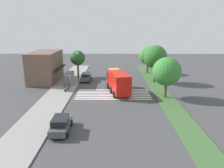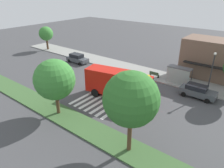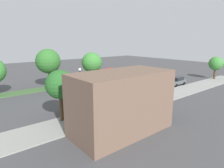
% 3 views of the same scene
% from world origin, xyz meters
% --- Properties ---
extents(ground_plane, '(120.00, 120.00, 0.00)m').
position_xyz_m(ground_plane, '(0.00, 0.00, 0.00)').
color(ground_plane, '#424244').
extents(sidewalk, '(60.00, 4.63, 0.14)m').
position_xyz_m(sidewalk, '(0.00, 9.26, 0.07)').
color(sidewalk, gray).
rests_on(sidewalk, ground_plane).
extents(median_strip, '(60.00, 3.00, 0.14)m').
position_xyz_m(median_strip, '(0.00, -8.45, 0.07)').
color(median_strip, '#3D6033').
rests_on(median_strip, ground_plane).
extents(crosswalk, '(5.85, 12.51, 0.01)m').
position_xyz_m(crosswalk, '(2.42, 0.00, 0.01)').
color(crosswalk, silver).
rests_on(crosswalk, ground_plane).
extents(fire_truck, '(9.31, 4.20, 3.73)m').
position_xyz_m(fire_truck, '(3.67, -0.80, 2.09)').
color(fire_truck, red).
rests_on(fire_truck, ground_plane).
extents(parked_car_west, '(4.60, 2.12, 1.76)m').
position_xyz_m(parked_car_west, '(-11.45, 5.75, 0.89)').
color(parked_car_west, '#474C51').
rests_on(parked_car_west, ground_plane).
extents(parked_car_mid, '(4.69, 2.10, 1.72)m').
position_xyz_m(parked_car_mid, '(11.83, 5.75, 0.89)').
color(parked_car_mid, '#474C51').
rests_on(parked_car_mid, ground_plane).
extents(bus_stop_shelter, '(3.50, 1.40, 2.46)m').
position_xyz_m(bus_stop_shelter, '(8.10, 8.24, 1.89)').
color(bus_stop_shelter, '#4C4C51').
rests_on(bus_stop_shelter, sidewalk).
extents(bench_near_shelter, '(1.60, 0.50, 0.90)m').
position_xyz_m(bench_near_shelter, '(4.10, 8.27, 0.59)').
color(bench_near_shelter, '#2D472D').
rests_on(bench_near_shelter, sidewalk).
extents(street_lamp, '(0.36, 0.36, 5.82)m').
position_xyz_m(street_lamp, '(12.67, 7.55, 3.60)').
color(street_lamp, '#2D2D30').
rests_on(street_lamp, sidewalk).
extents(storefront_building, '(10.28, 5.94, 6.24)m').
position_xyz_m(storefront_building, '(11.75, 14.14, 3.12)').
color(storefront_building, brown).
rests_on(storefront_building, ground_plane).
extents(sidewalk_tree_far_west, '(3.22, 3.22, 5.31)m').
position_xyz_m(sidewalk_tree_far_west, '(-23.96, 7.95, 3.80)').
color(sidewalk_tree_far_west, '#47301E').
rests_on(sidewalk_tree_far_west, sidewalk).
extents(median_tree_far_west, '(4.54, 4.54, 6.50)m').
position_xyz_m(median_tree_far_west, '(0.41, -8.45, 4.36)').
color(median_tree_far_west, '#513823').
rests_on(median_tree_far_west, median_strip).
extents(median_tree_west, '(4.68, 4.68, 7.53)m').
position_xyz_m(median_tree_west, '(10.34, -8.45, 5.31)').
color(median_tree_west, '#513823').
rests_on(median_tree_west, median_strip).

